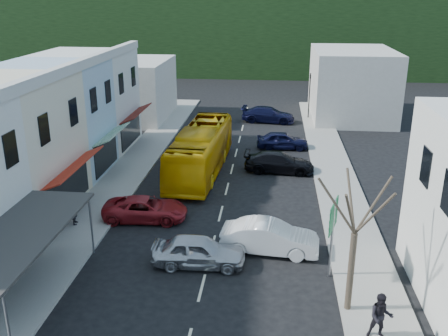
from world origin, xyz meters
The scene contains 19 objects.
ground centered at (0.00, 0.00, 0.00)m, with size 120.00×120.00×0.00m, color black.
sidewalk_left centered at (-7.50, 10.00, 0.07)m, with size 3.00×52.00×0.15m, color gray.
sidewalk_right centered at (7.50, 10.00, 0.07)m, with size 3.00×52.00×0.15m, color gray.
shopfront_row centered at (-12.49, 5.00, 4.00)m, with size 8.25×30.00×8.00m.
distant_block_left centered at (-12.00, 27.00, 3.00)m, with size 8.00×10.00×6.00m, color #B7B2A8.
distant_block_right centered at (11.00, 30.00, 3.50)m, with size 8.00×12.00×7.00m, color #B7B2A8.
hillside centered at (-1.45, 65.09, 6.73)m, with size 80.00×26.00×14.00m.
bus centered at (-2.21, 11.14, 1.55)m, with size 2.50×11.60×3.10m, color #E3A507.
car_silver centered at (-0.42, -2.06, 0.70)m, with size 1.80×4.40×1.40m, color silver.
car_white centered at (2.98, -0.39, 0.70)m, with size 1.80×4.40×1.40m, color silver.
car_red centered at (-4.27, 2.74, 0.70)m, with size 1.90×4.60×1.40m, color maroon.
car_black_near centered at (3.50, 11.75, 0.70)m, with size 1.84×4.50×1.40m, color black.
car_navy_mid centered at (3.79, 17.52, 0.70)m, with size 1.80×4.40×1.40m, color black.
car_navy_far centered at (2.45, 26.56, 0.70)m, with size 1.84×4.50×1.40m, color black.
pedestrian_left centered at (-8.04, 1.49, 1.00)m, with size 0.60×0.40×1.70m, color black.
pedestrian_right centered at (7.23, -6.91, 1.00)m, with size 0.70×0.44×1.70m, color black.
direction_sign centered at (5.80, -2.47, 1.95)m, with size 0.69×1.74×3.90m, color #12562E, non-canonical shape.
street_tree centered at (6.30, -5.11, 3.61)m, with size 2.72×2.72×7.22m, color #382D22, non-canonical shape.
traffic_signal centered at (6.60, 28.45, 2.38)m, with size 0.59×1.00×4.75m, color black, non-canonical shape.
Camera 1 is at (2.95, -23.19, 12.63)m, focal length 40.00 mm.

